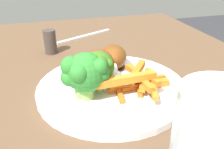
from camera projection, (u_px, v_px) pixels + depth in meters
The scene contains 10 objects.
dining_table at pixel (122, 124), 0.55m from camera, with size 0.94×0.66×0.75m.
dinner_plate at pixel (112, 87), 0.42m from camera, with size 0.27×0.27×0.01m, color white.
broccoli_floret_front at pixel (99, 67), 0.37m from camera, with size 0.06×0.05×0.07m.
broccoli_floret_middle at pixel (81, 74), 0.36m from camera, with size 0.06×0.06×0.07m.
broccoli_floret_back at pixel (85, 73), 0.36m from camera, with size 0.06×0.07×0.08m.
carrot_fries_pile at pixel (138, 80), 0.40m from camera, with size 0.12×0.14×0.04m.
chicken_drumstick_near at pixel (102, 63), 0.44m from camera, with size 0.13×0.07×0.05m.
chicken_drumstick_far at pixel (113, 58), 0.47m from camera, with size 0.13×0.07×0.05m.
fork at pixel (85, 36), 0.69m from camera, with size 0.19×0.01×0.01m, color silver.
pepper_shaker at pixel (50, 42), 0.57m from camera, with size 0.03×0.03×0.06m, color #423833.
Camera 1 is at (0.41, -0.14, 0.97)m, focal length 37.34 mm.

